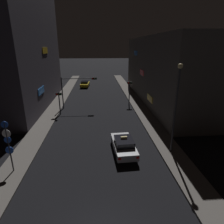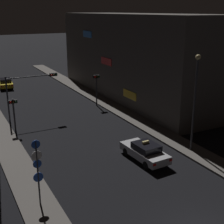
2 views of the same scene
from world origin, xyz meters
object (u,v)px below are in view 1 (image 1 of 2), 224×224
(traffic_light_overhead, at_px, (76,85))
(traffic_light_left_kerb, at_px, (59,98))
(street_lamp_near_block, at_px, (176,101))
(taxi, at_px, (124,145))
(traffic_light_right_kerb, at_px, (129,88))
(far_car, at_px, (85,84))
(sign_pole_left, at_px, (8,143))

(traffic_light_overhead, xyz_separation_m, traffic_light_left_kerb, (-2.21, -2.84, -1.26))
(street_lamp_near_block, bearing_deg, traffic_light_overhead, 124.63)
(taxi, bearing_deg, traffic_light_right_kerb, 78.89)
(far_car, bearing_deg, traffic_light_right_kerb, -61.20)
(traffic_light_overhead, relative_size, sign_pole_left, 1.32)
(taxi, height_order, far_car, taxi)
(far_car, relative_size, traffic_light_overhead, 0.84)
(far_car, distance_m, sign_pole_left, 32.72)
(traffic_light_left_kerb, bearing_deg, street_lamp_near_block, -43.38)
(far_car, height_order, traffic_light_left_kerb, traffic_light_left_kerb)
(traffic_light_overhead, bearing_deg, sign_pole_left, -102.12)
(taxi, height_order, sign_pole_left, sign_pole_left)
(traffic_light_right_kerb, distance_m, sign_pole_left, 21.21)
(sign_pole_left, distance_m, street_lamp_near_block, 13.60)
(traffic_light_right_kerb, bearing_deg, taxi, -101.11)
(traffic_light_left_kerb, height_order, traffic_light_right_kerb, traffic_light_right_kerb)
(far_car, xyz_separation_m, traffic_light_overhead, (-0.24, -16.34, 2.88))
(traffic_light_overhead, bearing_deg, street_lamp_near_block, -55.37)
(far_car, relative_size, street_lamp_near_block, 0.58)
(traffic_light_right_kerb, distance_m, street_lamp_near_block, 15.81)
(taxi, height_order, traffic_light_overhead, traffic_light_overhead)
(taxi, distance_m, traffic_light_overhead, 15.14)
(far_car, xyz_separation_m, traffic_light_left_kerb, (-2.45, -19.18, 1.61))
(taxi, bearing_deg, street_lamp_near_block, -4.41)
(taxi, distance_m, traffic_light_right_kerb, 15.69)
(taxi, distance_m, traffic_light_left_kerb, 13.49)
(traffic_light_overhead, bearing_deg, traffic_light_left_kerb, -127.88)
(traffic_light_right_kerb, bearing_deg, far_car, 118.80)
(traffic_light_left_kerb, height_order, street_lamp_near_block, street_lamp_near_block)
(taxi, relative_size, sign_pole_left, 1.10)
(traffic_light_left_kerb, relative_size, sign_pole_left, 0.78)
(far_car, xyz_separation_m, traffic_light_right_kerb, (8.20, -14.91, 2.03))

